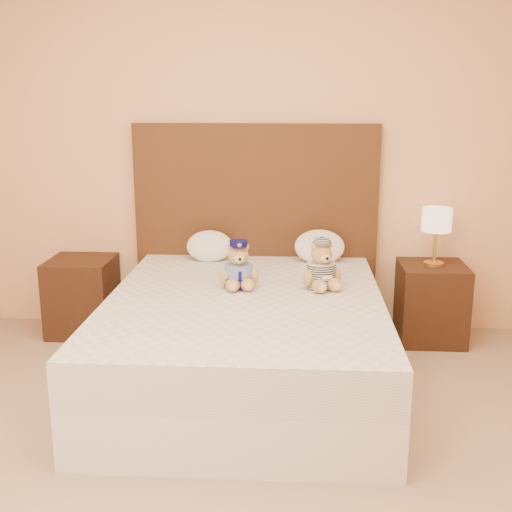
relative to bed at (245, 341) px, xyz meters
The scene contains 11 objects.
ground 1.23m from the bed, 90.00° to the right, with size 4.00×4.50×0.00m, color tan.
room_walls 1.70m from the bed, 90.00° to the right, with size 4.04×4.52×2.72m.
bed is the anchor object (origin of this frame).
headboard 1.12m from the bed, 90.00° to the left, with size 1.75×0.08×1.50m, color #472715.
nightstand_left 1.48m from the bed, 147.38° to the left, with size 0.45×0.45×0.55m, color #321A10.
nightstand_right 1.48m from the bed, 32.62° to the left, with size 0.45×0.45×0.55m, color #321A10.
lamp 1.59m from the bed, 32.62° to the left, with size 0.20×0.20×0.40m.
teddy_police 0.46m from the bed, 105.65° to the left, with size 0.25×0.24×0.29m, color #AC8442, non-canonical shape.
teddy_prisoner 0.65m from the bed, 24.01° to the left, with size 0.26×0.25×0.29m, color #AC8442, non-canonical shape.
pillow_left 0.97m from the bed, 110.88° to the left, with size 0.33×0.21×0.23m, color white.
pillow_right 1.03m from the bed, 61.01° to the left, with size 0.35×0.23×0.25m, color white.
Camera 1 is at (0.29, -2.36, 1.70)m, focal length 45.00 mm.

